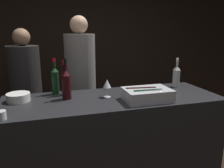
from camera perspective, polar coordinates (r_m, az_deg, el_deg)
wall_back_chalkboard at (r=3.87m, az=-8.16°, el=9.70°), size 6.40×0.06×2.80m
bar_counter at (r=2.23m, az=0.26°, el=-16.76°), size 1.99×0.70×1.07m
ice_bin_with_bottles at (r=1.94m, az=9.03°, el=-2.66°), size 0.40×0.28×0.11m
bowl_white at (r=2.07m, az=-23.26°, el=-3.15°), size 0.20×0.20×0.07m
wine_glass at (r=1.99m, az=-1.30°, el=-0.07°), size 0.07×0.07×0.17m
candle_votive at (r=1.71m, az=-27.05°, el=-7.27°), size 0.07×0.07×0.06m
red_wine_bottle_tall at (r=2.12m, az=-12.11°, el=0.94°), size 0.07×0.07×0.33m
red_wine_bottle_burgundy at (r=2.16m, az=-14.65°, el=1.15°), size 0.07×0.07×0.35m
red_wine_bottle_black_foil at (r=1.98m, az=-11.87°, el=0.12°), size 0.08×0.08×0.37m
white_wine_bottle at (r=2.46m, az=16.46°, el=2.12°), size 0.08×0.08×0.31m
person_in_hoodie at (r=2.73m, az=-8.14°, el=0.15°), size 0.37×0.37×1.84m
person_blond_tee at (r=3.00m, az=-21.49°, el=-1.23°), size 0.39×0.39×1.70m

